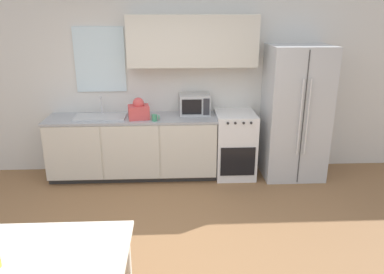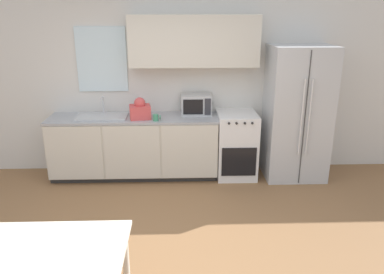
% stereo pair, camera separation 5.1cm
% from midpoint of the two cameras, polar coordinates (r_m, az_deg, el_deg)
% --- Properties ---
extents(ground_plane, '(12.00, 12.00, 0.00)m').
position_cam_midpoint_polar(ground_plane, '(3.93, -5.66, -17.43)').
color(ground_plane, olive).
extents(wall_back, '(12.00, 0.38, 2.70)m').
position_cam_midpoint_polar(wall_back, '(5.46, -4.37, 9.54)').
color(wall_back, silver).
rests_on(wall_back, ground_plane).
extents(kitchen_counter, '(2.38, 0.62, 0.90)m').
position_cam_midpoint_polar(kitchen_counter, '(5.45, -9.19, -1.49)').
color(kitchen_counter, '#333333').
rests_on(kitchen_counter, ground_plane).
extents(oven_range, '(0.56, 0.64, 0.94)m').
position_cam_midpoint_polar(oven_range, '(5.46, 6.25, -1.14)').
color(oven_range, white).
rests_on(oven_range, ground_plane).
extents(refrigerator, '(0.84, 0.73, 1.88)m').
position_cam_midpoint_polar(refrigerator, '(5.49, 15.18, 3.55)').
color(refrigerator, silver).
rests_on(refrigerator, ground_plane).
extents(kitchen_sink, '(0.70, 0.40, 0.27)m').
position_cam_midpoint_polar(kitchen_sink, '(5.39, -14.05, 3.08)').
color(kitchen_sink, '#B7BABC').
rests_on(kitchen_sink, kitchen_counter).
extents(microwave, '(0.43, 0.31, 0.29)m').
position_cam_midpoint_polar(microwave, '(5.36, 0.16, 5.00)').
color(microwave, '#B7BABC').
rests_on(microwave, kitchen_counter).
extents(coffee_mug, '(0.11, 0.08, 0.09)m').
position_cam_midpoint_polar(coffee_mug, '(5.08, -5.94, 2.95)').
color(coffee_mug, '#3F8C66').
rests_on(coffee_mug, kitchen_counter).
extents(grocery_bag_0, '(0.32, 0.28, 0.29)m').
position_cam_midpoint_polar(grocery_bag_0, '(5.20, -8.41, 4.08)').
color(grocery_bag_0, '#D14C4C').
rests_on(grocery_bag_0, kitchen_counter).
extents(dining_table, '(1.18, 0.88, 0.74)m').
position_cam_midpoint_polar(dining_table, '(2.90, -22.54, -18.12)').
color(dining_table, beige).
rests_on(dining_table, ground_plane).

